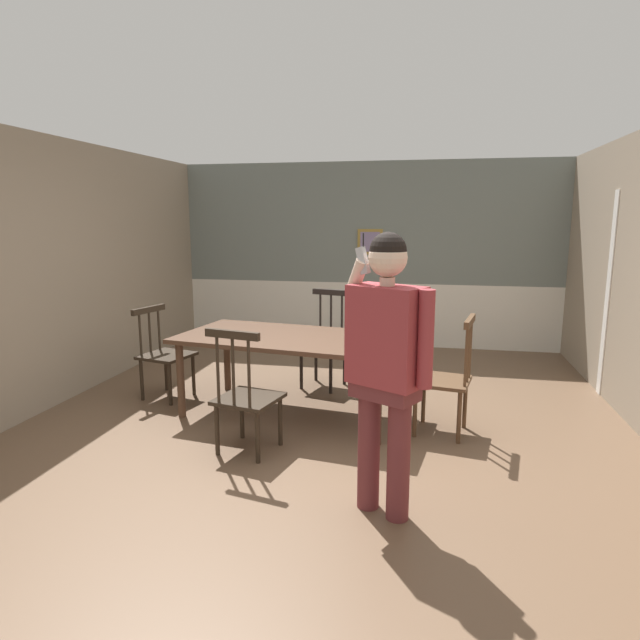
# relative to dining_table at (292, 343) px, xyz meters

# --- Properties ---
(ground_plane) EXTENTS (8.07, 8.07, 0.00)m
(ground_plane) POSITION_rel_dining_table_xyz_m (0.34, -0.61, -0.68)
(ground_plane) COLOR brown
(room_back_partition) EXTENTS (5.49, 0.17, 2.60)m
(room_back_partition) POSITION_rel_dining_table_xyz_m (0.34, 3.06, 0.57)
(room_back_partition) COLOR slate
(room_back_partition) RESTS_ON ground_plane
(room_left_partition) EXTENTS (0.13, 7.33, 2.60)m
(room_left_partition) POSITION_rel_dining_table_xyz_m (-2.40, -0.62, 0.62)
(room_left_partition) COLOR gray
(room_left_partition) RESTS_ON ground_plane
(dining_table) EXTENTS (2.19, 1.35, 0.75)m
(dining_table) POSITION_rel_dining_table_xyz_m (0.00, 0.00, 0.00)
(dining_table) COLOR #4C3323
(dining_table) RESTS_ON ground_plane
(chair_near_window) EXTENTS (0.54, 0.54, 1.01)m
(chair_near_window) POSITION_rel_dining_table_xyz_m (-0.14, -0.91, -0.21)
(chair_near_window) COLOR #2D2319
(chair_near_window) RESTS_ON ground_plane
(chair_by_doorway) EXTENTS (0.53, 0.53, 1.02)m
(chair_by_doorway) POSITION_rel_dining_table_xyz_m (1.40, -0.21, -0.19)
(chair_by_doorway) COLOR #513823
(chair_by_doorway) RESTS_ON ground_plane
(chair_at_table_head) EXTENTS (0.54, 0.54, 1.05)m
(chair_at_table_head) POSITION_rel_dining_table_xyz_m (0.14, 0.91, -0.19)
(chair_at_table_head) COLOR black
(chair_at_table_head) RESTS_ON ground_plane
(chair_opposite_corner) EXTENTS (0.55, 0.55, 0.93)m
(chair_opposite_corner) POSITION_rel_dining_table_xyz_m (-1.40, 0.21, -0.22)
(chair_opposite_corner) COLOR #2D2319
(chair_opposite_corner) RESTS_ON ground_plane
(person_figure) EXTENTS (0.54, 0.42, 1.74)m
(person_figure) POSITION_rel_dining_table_xyz_m (1.00, -1.61, 0.34)
(person_figure) COLOR brown
(person_figure) RESTS_ON ground_plane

